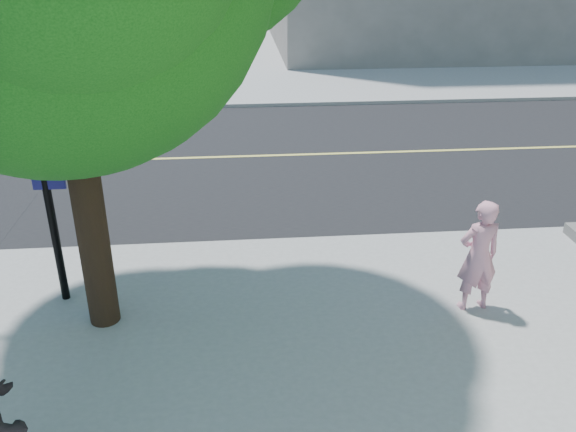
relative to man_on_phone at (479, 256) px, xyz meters
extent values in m
plane|color=black|center=(-6.03, 2.25, -0.89)|extent=(140.00, 140.00, 0.00)
cube|color=black|center=(-6.03, 6.75, -0.89)|extent=(140.00, 9.00, 0.01)
cube|color=gray|center=(7.47, 23.75, -0.83)|extent=(29.00, 25.00, 0.12)
imported|color=pink|center=(0.00, 0.00, 0.00)|extent=(0.61, 0.44, 1.55)
cylinder|color=black|center=(-4.83, 0.14, 1.11)|extent=(0.38, 0.38, 3.78)
cylinder|color=black|center=(-5.47, 0.71, 1.09)|extent=(0.11, 0.11, 3.74)
cube|color=white|center=(-5.42, 0.69, 1.54)|extent=(0.49, 0.04, 0.18)
cube|color=navy|center=(-5.42, 0.69, 1.09)|extent=(0.40, 0.04, 0.49)
imported|color=black|center=(-5.47, 0.71, 2.25)|extent=(0.15, 0.18, 0.89)
camera|label=1|loc=(-3.05, -6.51, 3.69)|focal=37.23mm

